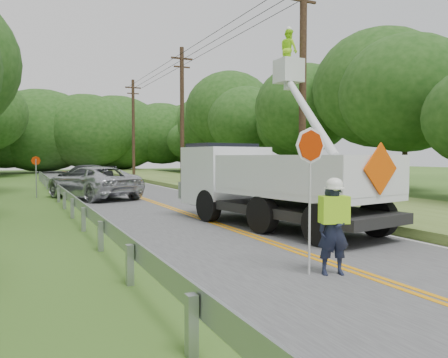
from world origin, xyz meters
name	(u,v)px	position (x,y,z in m)	size (l,w,h in m)	color
ground	(356,273)	(0.00, 0.00, 0.00)	(140.00, 140.00, 0.00)	#32511C
road	(154,202)	(0.00, 14.00, 0.01)	(7.20, 96.00, 0.03)	#444446
guardrail	(62,192)	(-4.02, 14.91, 0.55)	(0.18, 48.00, 0.77)	#969A9F
utility_poles	(222,103)	(5.00, 17.02, 5.27)	(1.60, 43.30, 10.00)	black
tall_grass_verge	(281,194)	(7.10, 14.00, 0.15)	(7.00, 96.00, 0.30)	#4D6929
treeline_right	(301,107)	(15.60, 24.51, 6.26)	(12.16, 53.67, 11.51)	#332319
treeline_horizon	(82,131)	(2.06, 56.03, 5.50)	(58.12, 15.39, 12.72)	#1A4212
flagger	(333,222)	(-0.54, 0.03, 0.99)	(1.10, 0.56, 2.72)	#191E33
bucket_truck	(258,173)	(1.45, 6.42, 1.66)	(5.26, 8.28, 7.34)	black
suv_silver	(93,182)	(-2.35, 17.11, 0.85)	(2.75, 5.97, 1.66)	#B7B9C0
suv_darkgrey	(85,175)	(-1.39, 27.40, 0.79)	(2.17, 5.33, 1.55)	#36383D
stop_sign_permanent	(36,171)	(-4.98, 18.73, 1.43)	(0.47, 0.10, 2.20)	#969A9F
yard_sign	(373,201)	(6.40, 6.33, 0.49)	(0.47, 0.07, 0.69)	white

